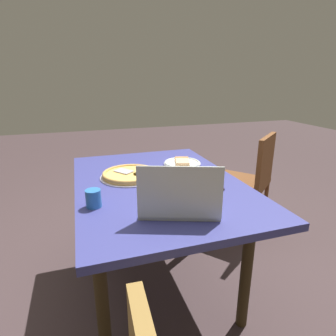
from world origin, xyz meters
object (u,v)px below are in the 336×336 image
at_px(laptop, 179,203).
at_px(table_knife, 216,184).
at_px(pizza_tray, 130,174).
at_px(pizza_plate, 182,163).
at_px(dining_table, 158,197).
at_px(chair_near, 249,178).
at_px(drink_cup, 93,198).

bearing_deg(laptop, table_knife, -50.20).
bearing_deg(pizza_tray, pizza_plate, -70.86).
xyz_separation_m(dining_table, pizza_tray, (0.12, 0.14, 0.11)).
xyz_separation_m(laptop, table_knife, (0.26, -0.31, -0.05)).
distance_m(table_knife, chair_near, 0.89).
distance_m(table_knife, drink_cup, 0.66).
distance_m(pizza_tray, table_knife, 0.50).
bearing_deg(dining_table, table_knife, -116.07).
xyz_separation_m(drink_cup, chair_near, (0.67, -1.27, -0.28)).
distance_m(dining_table, pizza_tray, 0.21).
distance_m(pizza_tray, chair_near, 1.13).
height_order(dining_table, table_knife, table_knife).
xyz_separation_m(dining_table, pizza_plate, (0.25, -0.24, 0.11)).
bearing_deg(pizza_tray, drink_cup, 146.17).
relative_size(table_knife, chair_near, 0.26).
bearing_deg(laptop, chair_near, -47.57).
xyz_separation_m(laptop, pizza_plate, (0.65, -0.26, -0.04)).
distance_m(dining_table, drink_cup, 0.45).
xyz_separation_m(pizza_plate, chair_near, (0.20, -0.67, -0.26)).
relative_size(laptop, table_knife, 1.70).
relative_size(dining_table, chair_near, 1.44).
bearing_deg(dining_table, pizza_plate, -43.77).
distance_m(laptop, chair_near, 1.29).
height_order(pizza_plate, chair_near, chair_near).
height_order(laptop, table_knife, laptop).
height_order(laptop, drink_cup, laptop).
bearing_deg(dining_table, laptop, 177.13).
bearing_deg(dining_table, chair_near, -63.63).
height_order(table_knife, drink_cup, drink_cup).
distance_m(dining_table, laptop, 0.43).
bearing_deg(table_knife, pizza_plate, 7.56).
xyz_separation_m(pizza_tray, table_knife, (-0.26, -0.42, -0.01)).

